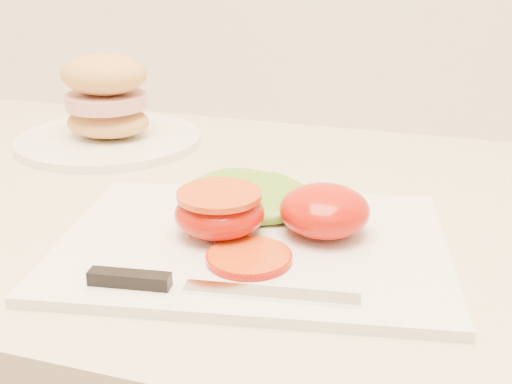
% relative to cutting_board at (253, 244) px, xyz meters
% --- Properties ---
extents(cutting_board, '(0.41, 0.32, 0.01)m').
position_rel_cutting_board_xyz_m(cutting_board, '(0.00, 0.00, 0.00)').
color(cutting_board, white).
rests_on(cutting_board, counter).
extents(tomato_half_dome, '(0.09, 0.09, 0.05)m').
position_rel_cutting_board_xyz_m(tomato_half_dome, '(0.06, 0.03, 0.03)').
color(tomato_half_dome, red).
rests_on(tomato_half_dome, cutting_board).
extents(tomato_half_cut, '(0.09, 0.09, 0.04)m').
position_rel_cutting_board_xyz_m(tomato_half_cut, '(-0.03, 0.00, 0.03)').
color(tomato_half_cut, red).
rests_on(tomato_half_cut, cutting_board).
extents(tomato_slice_0, '(0.07, 0.07, 0.01)m').
position_rel_cutting_board_xyz_m(tomato_slice_0, '(0.01, -0.04, 0.01)').
color(tomato_slice_0, '#D15C18').
rests_on(tomato_slice_0, cutting_board).
extents(lettuce_leaf_0, '(0.16, 0.12, 0.03)m').
position_rel_cutting_board_xyz_m(lettuce_leaf_0, '(-0.03, 0.07, 0.02)').
color(lettuce_leaf_0, '#77A22B').
rests_on(lettuce_leaf_0, cutting_board).
extents(knife, '(0.22, 0.05, 0.01)m').
position_rel_cutting_board_xyz_m(knife, '(-0.03, -0.11, 0.01)').
color(knife, silver).
rests_on(knife, cutting_board).
extents(sandwich_plate, '(0.26, 0.26, 0.13)m').
position_rel_cutting_board_xyz_m(sandwich_plate, '(-0.30, 0.26, 0.04)').
color(sandwich_plate, white).
rests_on(sandwich_plate, counter).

